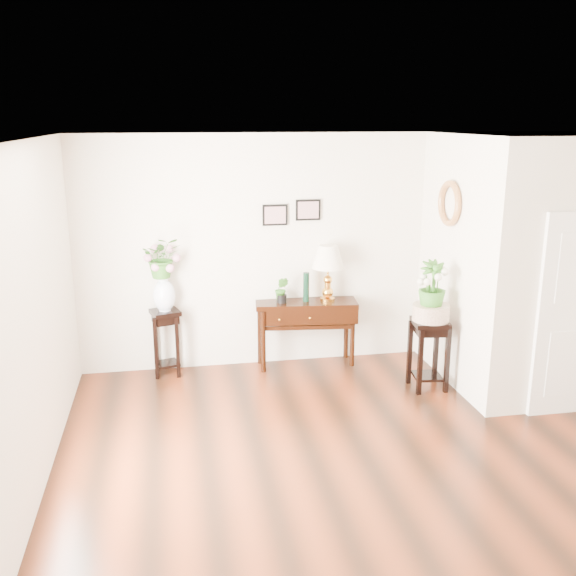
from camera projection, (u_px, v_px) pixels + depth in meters
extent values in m
cube|color=#5B230E|center=(401.00, 470.00, 5.58)|extent=(6.00, 5.50, 0.02)
cube|color=white|center=(418.00, 140.00, 4.85)|extent=(6.00, 5.50, 0.02)
cube|color=silver|center=(327.00, 250.00, 7.83)|extent=(6.00, 0.02, 2.80)
cube|color=silver|center=(20.00, 339.00, 4.68)|extent=(0.02, 5.50, 2.80)
cube|color=silver|center=(528.00, 260.00, 7.27)|extent=(1.80, 1.95, 2.80)
cube|color=black|center=(275.00, 215.00, 7.58)|extent=(0.30, 0.02, 0.25)
cube|color=black|center=(308.00, 210.00, 7.63)|extent=(0.30, 0.02, 0.25)
torus|color=#CB8541|center=(449.00, 203.00, 7.06)|extent=(0.07, 0.51, 0.51)
cube|color=black|center=(306.00, 333.00, 7.86)|extent=(1.26, 0.55, 0.81)
cube|color=gold|center=(328.00, 272.00, 7.71)|extent=(0.45, 0.45, 0.69)
cylinder|color=black|center=(306.00, 288.00, 7.71)|extent=(0.09, 0.09, 0.36)
imported|color=#2E6B1E|center=(282.00, 291.00, 7.66)|extent=(0.20, 0.19, 0.30)
cube|color=black|center=(167.00, 342.00, 7.56)|extent=(0.38, 0.38, 0.79)
imported|color=#2E6B1E|center=(162.00, 257.00, 7.30)|extent=(0.44, 0.38, 0.48)
cube|color=black|center=(428.00, 354.00, 7.18)|extent=(0.42, 0.42, 0.80)
cylinder|color=#C5AD95|center=(431.00, 313.00, 7.05)|extent=(0.50, 0.50, 0.18)
imported|color=#2E6B1E|center=(432.00, 286.00, 6.97)|extent=(0.32, 0.32, 0.55)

